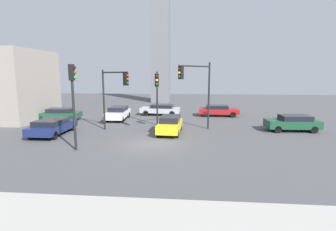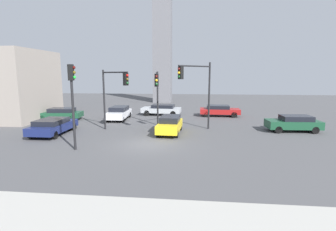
# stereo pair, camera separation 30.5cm
# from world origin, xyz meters

# --- Properties ---
(ground_plane) EXTENTS (92.87, 92.87, 0.00)m
(ground_plane) POSITION_xyz_m (0.00, 0.00, 0.00)
(ground_plane) COLOR #4C4C4F
(sidewalk_corner) EXTENTS (33.07, 4.13, 0.15)m
(sidewalk_corner) POSITION_xyz_m (0.00, -10.22, 0.07)
(sidewalk_corner) COLOR #A8A59E
(sidewalk_corner) RESTS_ON ground_plane
(traffic_light_0) EXTENTS (2.73, 2.89, 5.92)m
(traffic_light_0) POSITION_xyz_m (3.32, 4.42, 4.16)
(traffic_light_0) COLOR black
(traffic_light_0) RESTS_ON ground_plane
(traffic_light_1) EXTENTS (2.78, 1.95, 5.27)m
(traffic_light_1) POSITION_xyz_m (-3.57, 3.70, 3.76)
(traffic_light_1) COLOR black
(traffic_light_1) RESTS_ON ground_plane
(traffic_light_2) EXTENTS (0.77, 4.50, 5.14)m
(traffic_light_2) POSITION_xyz_m (-0.09, 4.80, 3.77)
(traffic_light_2) COLOR black
(traffic_light_2) RESTS_ON ground_plane
(traffic_light_3) EXTENTS (0.48, 0.37, 5.50)m
(traffic_light_3) POSITION_xyz_m (-4.56, -1.79, 3.81)
(traffic_light_3) COLOR black
(traffic_light_3) RESTS_ON ground_plane
(car_0) EXTENTS (4.72, 2.33, 1.28)m
(car_0) POSITION_xyz_m (-11.22, 8.66, 0.69)
(car_0) COLOR #19472D
(car_0) RESTS_ON ground_plane
(car_1) EXTENTS (4.62, 2.03, 1.30)m
(car_1) POSITION_xyz_m (6.12, 12.76, 0.71)
(car_1) COLOR maroon
(car_1) RESTS_ON ground_plane
(car_2) EXTENTS (4.45, 2.01, 1.39)m
(car_2) POSITION_xyz_m (11.70, 5.24, 0.74)
(car_2) COLOR #19472D
(car_2) RESTS_ON ground_plane
(car_3) EXTENTS (1.94, 4.19, 1.43)m
(car_3) POSITION_xyz_m (1.15, 3.51, 0.75)
(car_3) COLOR yellow
(car_3) RESTS_ON ground_plane
(car_4) EXTENTS (1.95, 4.46, 1.41)m
(car_4) POSITION_xyz_m (-4.98, 9.50, 0.74)
(car_4) COLOR silver
(car_4) RESTS_ON ground_plane
(car_5) EXTENTS (2.17, 4.66, 1.30)m
(car_5) POSITION_xyz_m (-8.36, 2.18, 0.70)
(car_5) COLOR navy
(car_5) RESTS_ON ground_plane
(car_6) EXTENTS (4.77, 2.28, 1.28)m
(car_6) POSITION_xyz_m (-0.71, 12.98, 0.70)
(car_6) COLOR #ADB2B7
(car_6) RESTS_ON ground_plane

